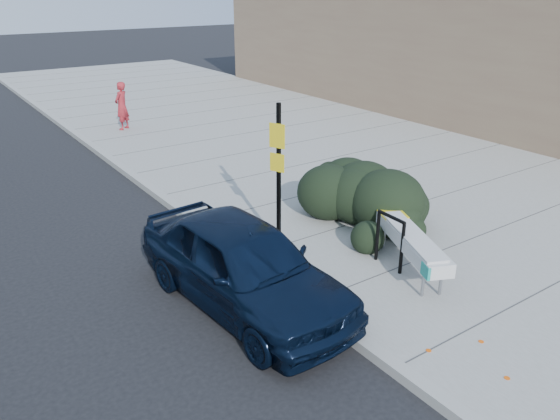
{
  "coord_description": "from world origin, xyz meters",
  "views": [
    {
      "loc": [
        -4.85,
        -6.07,
        5.03
      ],
      "look_at": [
        0.69,
        1.87,
        1.0
      ],
      "focal_mm": 35.0,
      "sensor_mm": 36.0,
      "label": 1
    }
  ],
  "objects_px": {
    "sign_post": "(278,169)",
    "pedestrian": "(122,106)",
    "bench": "(412,241)",
    "bike_rack": "(390,236)",
    "sedan_navy": "(243,264)"
  },
  "relations": [
    {
      "from": "sign_post",
      "to": "pedestrian",
      "type": "xyz_separation_m",
      "value": [
        0.82,
        10.96,
        -0.77
      ]
    },
    {
      "from": "bench",
      "to": "bike_rack",
      "type": "distance_m",
      "value": 0.4
    },
    {
      "from": "bike_rack",
      "to": "bench",
      "type": "bearing_deg",
      "value": -52.4
    },
    {
      "from": "bench",
      "to": "bike_rack",
      "type": "relative_size",
      "value": 2.31
    },
    {
      "from": "sedan_navy",
      "to": "pedestrian",
      "type": "bearing_deg",
      "value": 74.36
    },
    {
      "from": "sign_post",
      "to": "sedan_navy",
      "type": "height_order",
      "value": "sign_post"
    },
    {
      "from": "sedan_navy",
      "to": "pedestrian",
      "type": "relative_size",
      "value": 2.64
    },
    {
      "from": "sign_post",
      "to": "sedan_navy",
      "type": "bearing_deg",
      "value": -164.07
    },
    {
      "from": "sign_post",
      "to": "sedan_navy",
      "type": "distance_m",
      "value": 2.27
    },
    {
      "from": "bench",
      "to": "sign_post",
      "type": "xyz_separation_m",
      "value": [
        -1.39,
        2.22,
        1.04
      ]
    },
    {
      "from": "bike_rack",
      "to": "sedan_navy",
      "type": "distance_m",
      "value": 2.82
    },
    {
      "from": "bike_rack",
      "to": "sign_post",
      "type": "height_order",
      "value": "sign_post"
    },
    {
      "from": "pedestrian",
      "to": "bike_rack",
      "type": "bearing_deg",
      "value": 54.72
    },
    {
      "from": "sedan_navy",
      "to": "pedestrian",
      "type": "distance_m",
      "value": 12.48
    },
    {
      "from": "bike_rack",
      "to": "pedestrian",
      "type": "xyz_separation_m",
      "value": [
        -0.35,
        12.86,
        0.23
      ]
    }
  ]
}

